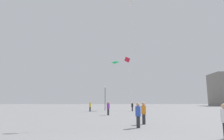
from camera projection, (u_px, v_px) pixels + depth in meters
The scene contains 9 objects.
person_in_purple at pixel (108, 108), 26.29m from camera, with size 0.40×0.40×1.85m.
person_in_black at pixel (132, 106), 37.44m from camera, with size 0.37×0.37×1.71m.
person_in_blue at pixel (138, 114), 13.54m from camera, with size 0.38×0.38×1.74m.
person_in_yellow at pixel (90, 106), 35.93m from camera, with size 0.39×0.39×1.81m.
person_in_orange at pixel (144, 112), 15.62m from camera, with size 0.38×0.38×1.76m.
kite_crimson_delta at pixel (127, 60), 45.22m from camera, with size 1.41×7.13×10.78m.
kite_amber_diamond at pixel (129, 0), 19.17m from camera, with size 1.34×2.24×11.14m.
kite_emerald_delta at pixel (115, 63), 40.43m from camera, with size 3.98×2.08×9.04m.
lamppost_west at pixel (105, 94), 41.70m from camera, with size 0.36×0.36×5.18m.
Camera 1 is at (-0.18, -6.41, 1.79)m, focal length 30.89 mm.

